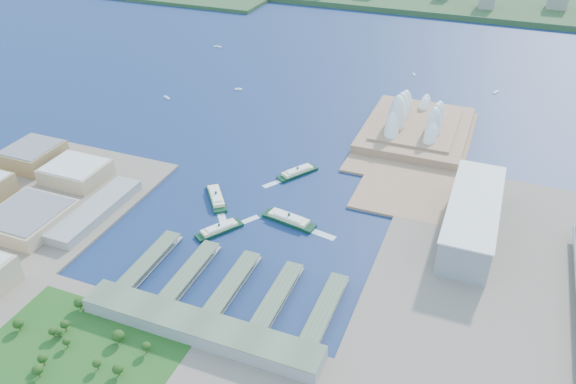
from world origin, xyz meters
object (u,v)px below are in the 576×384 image
at_px(ferry_a, 216,196).
at_px(ferry_c, 219,228).
at_px(toaster_building, 472,217).
at_px(ferry_d, 289,218).
at_px(opera_house, 419,112).
at_px(ferry_b, 298,171).

distance_m(ferry_a, ferry_c, 58.34).
xyz_separation_m(toaster_building, ferry_d, (-172.34, -45.80, -15.09)).
bearing_deg(ferry_a, ferry_d, -43.67).
height_order(ferry_a, ferry_c, ferry_a).
xyz_separation_m(opera_house, ferry_b, (-108.12, -153.42, -27.15)).
bearing_deg(ferry_a, opera_house, 16.72).
distance_m(opera_house, ferry_a, 292.55).
bearing_deg(ferry_d, opera_house, -8.05).
xyz_separation_m(ferry_b, ferry_d, (25.78, -92.38, 0.56)).
bearing_deg(toaster_building, opera_house, 114.23).
xyz_separation_m(ferry_b, ferry_c, (-32.44, -132.80, -0.18)).
bearing_deg(ferry_a, toaster_building, -29.55).
relative_size(opera_house, ferry_b, 3.51).
distance_m(ferry_a, ferry_d, 88.74).
height_order(toaster_building, ferry_a, toaster_building).
relative_size(opera_house, ferry_c, 3.65).
height_order(ferry_a, ferry_b, ferry_a).
bearing_deg(ferry_c, opera_house, -83.12).
bearing_deg(toaster_building, ferry_d, -165.12).
xyz_separation_m(toaster_building, ferry_a, (-260.55, -36.18, -15.27)).
bearing_deg(ferry_d, toaster_building, -64.65).
xyz_separation_m(opera_house, ferry_a, (-170.55, -236.18, -26.77)).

